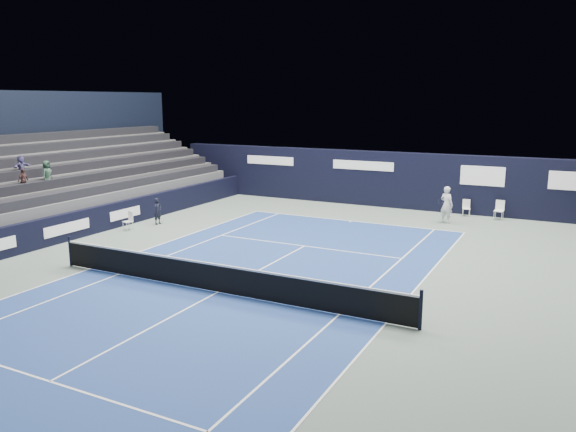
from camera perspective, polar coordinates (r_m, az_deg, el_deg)
name	(u,v)px	position (r m, az deg, el deg)	size (l,w,h in m)	color
ground	(250,275)	(19.54, -3.88, -6.02)	(48.00, 48.00, 0.00)	#58685F
court_surface	(217,292)	(17.94, -7.18, -7.71)	(10.97, 23.77, 0.01)	navy
folding_chair_back_a	(466,205)	(30.66, 17.67, 1.09)	(0.46, 0.48, 0.87)	white
folding_chair_back_b	(499,209)	(30.24, 20.68, 0.70)	(0.47, 0.46, 0.98)	white
line_judge_chair	(129,220)	(27.08, -15.84, -0.35)	(0.47, 0.46, 0.86)	white
line_judge	(158,211)	(27.96, -13.10, 0.49)	(0.47, 0.31, 1.29)	black
court_markings	(217,292)	(17.94, -7.18, -7.70)	(11.03, 23.83, 0.00)	white
tennis_net	(217,277)	(17.78, -7.22, -6.18)	(12.90, 0.10, 1.10)	black
back_sponsor_wall	(381,179)	(32.22, 9.45, 3.73)	(26.00, 0.63, 3.10)	black
side_barrier_left	(122,213)	(28.11, -16.47, 0.28)	(0.33, 22.00, 1.20)	black
spectator_stand	(80,178)	(31.27, -20.40, 3.66)	(6.00, 18.00, 6.40)	#4B4C4E
tennis_player	(447,205)	(28.54, 15.81, 1.12)	(0.78, 0.94, 1.82)	silver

